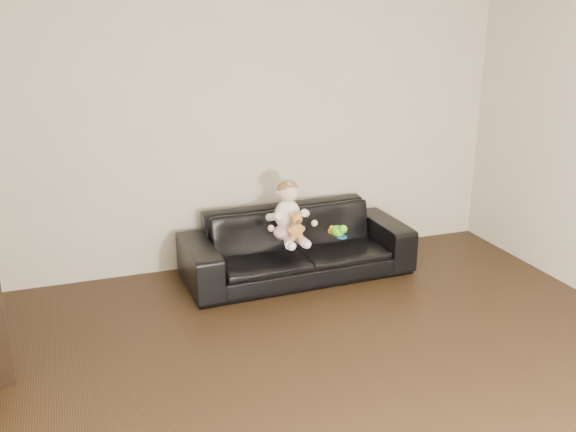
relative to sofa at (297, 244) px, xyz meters
name	(u,v)px	position (x,y,z in m)	size (l,w,h in m)	color
floor	(381,423)	(-0.29, -2.25, -0.30)	(5.50, 5.50, 0.00)	black
wall_back	(249,128)	(-0.29, 0.50, 1.00)	(5.00, 5.00, 0.00)	beige
sofa	(297,244)	(0.00, 0.00, 0.00)	(2.07, 0.81, 0.61)	black
baby	(289,215)	(-0.12, -0.11, 0.33)	(0.38, 0.46, 0.54)	silver
teddy_bear	(296,226)	(-0.11, -0.28, 0.28)	(0.14, 0.14, 0.24)	#B57133
toy_green	(338,231)	(0.33, -0.17, 0.14)	(0.12, 0.14, 0.10)	#61E91B
toy_rattle	(332,231)	(0.29, -0.11, 0.13)	(0.08, 0.08, 0.08)	#CF6318
toy_blue_disc	(342,237)	(0.35, -0.22, 0.10)	(0.09, 0.09, 0.01)	blue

